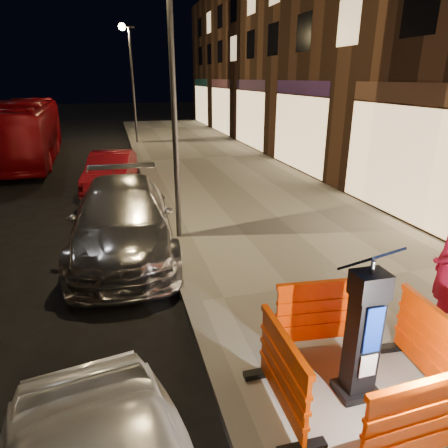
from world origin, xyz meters
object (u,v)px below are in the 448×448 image
object	(u,v)px
bus_doubledecker	(30,162)
barrier_kerbside	(283,373)
barrier_front	(418,423)
barrier_back	(320,314)
parking_kiosk	(364,329)
car_silver	(126,250)
barrier_bldgside	(429,344)
car_red	(113,189)

from	to	relation	value
bus_doubledecker	barrier_kerbside	bearing A→B (deg)	-74.82
barrier_front	barrier_back	distance (m)	1.90
bus_doubledecker	parking_kiosk	bearing A→B (deg)	-71.93
barrier_back	car_silver	size ratio (longest dim) A/B	0.24
barrier_front	barrier_kerbside	distance (m)	1.34
bus_doubledecker	barrier_back	bearing A→B (deg)	-70.81
barrier_kerbside	car_silver	size ratio (longest dim) A/B	0.24
car_silver	bus_doubledecker	distance (m)	12.13
parking_kiosk	barrier_bldgside	xyz separation A→B (m)	(0.95, 0.00, -0.39)
car_red	bus_doubledecker	distance (m)	7.04
car_red	bus_doubledecker	bearing A→B (deg)	130.56
barrier_bldgside	car_silver	world-z (taller)	barrier_bldgside
barrier_front	barrier_bldgside	size ratio (longest dim) A/B	1.00
parking_kiosk	barrier_kerbside	world-z (taller)	parking_kiosk
barrier_front	barrier_kerbside	size ratio (longest dim) A/B	1.00
barrier_kerbside	car_red	world-z (taller)	barrier_kerbside
car_red	bus_doubledecker	size ratio (longest dim) A/B	0.40
barrier_kerbside	car_red	xyz separation A→B (m)	(-1.72, 10.77, -0.64)
barrier_front	barrier_back	size ratio (longest dim) A/B	1.00
parking_kiosk	barrier_bldgside	size ratio (longest dim) A/B	1.40
barrier_kerbside	bus_doubledecker	world-z (taller)	bus_doubledecker
bus_doubledecker	barrier_front	bearing A→B (deg)	-72.94
barrier_kerbside	barrier_bldgside	world-z (taller)	same
barrier_bldgside	barrier_kerbside	bearing A→B (deg)	94.68
car_silver	bus_doubledecker	xyz separation A→B (m)	(-3.85, 11.50, 0.00)
barrier_bldgside	car_red	world-z (taller)	barrier_bldgside
barrier_bldgside	parking_kiosk	bearing A→B (deg)	94.68
barrier_bldgside	car_silver	size ratio (longest dim) A/B	0.24
barrier_bldgside	car_silver	distance (m)	6.33
barrier_back	barrier_kerbside	size ratio (longest dim) A/B	1.00
barrier_front	barrier_bldgside	world-z (taller)	same
car_red	car_silver	bearing A→B (deg)	-78.21
car_silver	car_red	bearing A→B (deg)	94.71
barrier_front	barrier_back	world-z (taller)	same
bus_doubledecker	barrier_bldgside	bearing A→B (deg)	-69.14
barrier_back	barrier_kerbside	world-z (taller)	same
barrier_front	car_silver	distance (m)	6.75
barrier_front	barrier_back	xyz separation A→B (m)	(0.00, 1.90, 0.00)
barrier_back	barrier_kerbside	bearing A→B (deg)	-129.32
barrier_back	bus_doubledecker	size ratio (longest dim) A/B	0.13
barrier_front	car_red	size ratio (longest dim) A/B	0.33
barrier_kerbside	bus_doubledecker	bearing A→B (deg)	18.37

